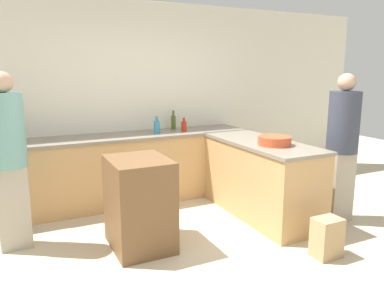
{
  "coord_description": "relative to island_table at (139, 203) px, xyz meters",
  "views": [
    {
      "loc": [
        -1.55,
        -2.83,
        1.77
      ],
      "look_at": [
        0.19,
        0.79,
        0.97
      ],
      "focal_mm": 35.0,
      "sensor_mm": 36.0,
      "label": 1
    }
  ],
  "objects": [
    {
      "name": "ground_plane",
      "position": [
        0.48,
        -0.59,
        -0.46
      ],
      "size": [
        14.0,
        14.0,
        0.0
      ],
      "primitive_type": "plane",
      "color": "beige"
    },
    {
      "name": "wall_back",
      "position": [
        0.48,
        1.7,
        0.89
      ],
      "size": [
        8.0,
        0.06,
        2.7
      ],
      "color": "silver",
      "rests_on": "ground_plane"
    },
    {
      "name": "counter_back",
      "position": [
        0.48,
        1.35,
        0.0
      ],
      "size": [
        2.94,
        0.67,
        0.92
      ],
      "color": "tan",
      "rests_on": "ground_plane"
    },
    {
      "name": "counter_peninsula",
      "position": [
        1.61,
        0.19,
        0.0
      ],
      "size": [
        0.69,
        1.7,
        0.92
      ],
      "color": "tan",
      "rests_on": "ground_plane"
    },
    {
      "name": "island_table",
      "position": [
        0.0,
        0.0,
        0.0
      ],
      "size": [
        0.57,
        0.7,
        0.92
      ],
      "color": "brown",
      "rests_on": "ground_plane"
    },
    {
      "name": "mixing_bowl",
      "position": [
        1.6,
        -0.06,
        0.52
      ],
      "size": [
        0.38,
        0.38,
        0.1
      ],
      "color": "#DB512D",
      "rests_on": "counter_peninsula"
    },
    {
      "name": "olive_oil_bottle",
      "position": [
        1.01,
        1.51,
        0.57
      ],
      "size": [
        0.07,
        0.07,
        0.27
      ],
      "color": "#475B1E",
      "rests_on": "counter_back"
    },
    {
      "name": "dish_soap_bottle",
      "position": [
        0.68,
        1.3,
        0.56
      ],
      "size": [
        0.08,
        0.08,
        0.23
      ],
      "color": "#338CBF",
      "rests_on": "counter_back"
    },
    {
      "name": "hot_sauce_bottle",
      "position": [
        1.07,
        1.27,
        0.54
      ],
      "size": [
        0.08,
        0.08,
        0.19
      ],
      "color": "red",
      "rests_on": "counter_back"
    },
    {
      "name": "person_by_range",
      "position": [
        -1.13,
        0.52,
        0.5
      ],
      "size": [
        0.33,
        0.33,
        1.76
      ],
      "color": "#ADA38E",
      "rests_on": "ground_plane"
    },
    {
      "name": "person_at_peninsula",
      "position": [
        2.33,
        -0.36,
        0.48
      ],
      "size": [
        0.35,
        0.35,
        1.73
      ],
      "color": "#ADA38E",
      "rests_on": "ground_plane"
    },
    {
      "name": "paper_bag",
      "position": [
        1.54,
        -0.99,
        -0.26
      ],
      "size": [
        0.26,
        0.2,
        0.39
      ],
      "color": "tan",
      "rests_on": "ground_plane"
    }
  ]
}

